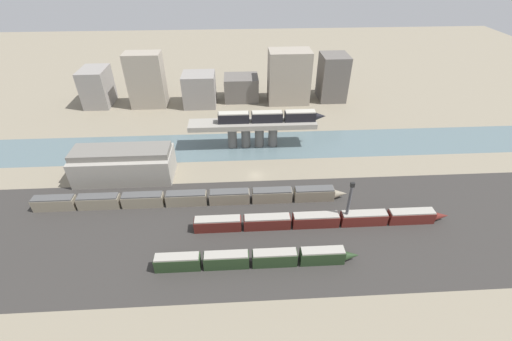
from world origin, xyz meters
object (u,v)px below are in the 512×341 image
(train_on_bridge, at_px, (271,117))
(warehouse_building, at_px, (124,164))
(train_yard_near, at_px, (255,259))
(train_yard_mid, at_px, (321,220))
(train_yard_far, at_px, (191,198))
(signal_tower, at_px, (349,204))

(train_on_bridge, xyz_separation_m, warehouse_building, (-46.89, -16.80, -6.51))
(train_yard_near, xyz_separation_m, train_yard_mid, (17.88, 12.10, -0.15))
(train_yard_mid, xyz_separation_m, train_yard_far, (-34.68, 10.68, 0.13))
(train_yard_near, xyz_separation_m, train_yard_far, (-16.80, 22.78, -0.01))
(train_yard_far, xyz_separation_m, warehouse_building, (-21.65, 14.26, 2.91))
(train_on_bridge, relative_size, train_yard_far, 0.42)
(train_on_bridge, height_order, train_yard_far, train_on_bridge)
(train_on_bridge, relative_size, warehouse_building, 1.26)
(warehouse_building, bearing_deg, train_on_bridge, 19.72)
(signal_tower, bearing_deg, warehouse_building, 158.28)
(train_yard_near, relative_size, signal_tower, 3.44)
(train_yard_far, height_order, signal_tower, signal_tower)
(train_on_bridge, bearing_deg, warehouse_building, -160.28)
(signal_tower, bearing_deg, train_yard_mid, 179.22)
(train_yard_near, relative_size, train_yard_far, 0.54)
(train_on_bridge, distance_m, train_yard_near, 55.30)
(train_on_bridge, xyz_separation_m, train_yard_near, (-8.44, -53.84, -9.40))
(train_yard_near, height_order, train_yard_mid, train_yard_near)
(signal_tower, bearing_deg, train_on_bridge, 110.83)
(train_yard_mid, bearing_deg, warehouse_building, 156.12)
(warehouse_building, xyz_separation_m, signal_tower, (62.80, -25.02, 2.09))
(train_yard_near, distance_m, train_yard_mid, 21.59)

